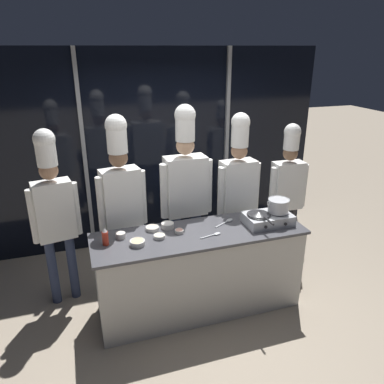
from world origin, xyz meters
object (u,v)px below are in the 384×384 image
at_px(prep_bowl_shrimp, 179,231).
at_px(prep_bowl_rice, 168,225).
at_px(chef_sous, 121,194).
at_px(prep_bowl_chicken, 152,228).
at_px(prep_bowl_ginger, 137,242).
at_px(stock_pot, 278,205).
at_px(squeeze_bottle_chili, 105,237).
at_px(chef_line, 186,185).
at_px(serving_spoon_slotted, 214,234).
at_px(chef_apprentice, 287,184).
at_px(prep_bowl_noodles, 159,236).
at_px(portable_stove, 268,219).
at_px(chef_pastry, 238,184).
at_px(prep_bowl_onion, 121,235).
at_px(frying_pan, 259,213).
at_px(serving_spoon_solid, 228,221).
at_px(chef_head, 54,206).

xyz_separation_m(prep_bowl_shrimp, prep_bowl_rice, (-0.08, 0.15, 0.01)).
xyz_separation_m(prep_bowl_rice, chef_sous, (-0.41, 0.37, 0.26)).
relative_size(prep_bowl_chicken, prep_bowl_ginger, 0.94).
distance_m(stock_pot, chef_sous, 1.68).
distance_m(squeeze_bottle_chili, chef_line, 1.17).
xyz_separation_m(serving_spoon_slotted, chef_apprentice, (1.26, 0.71, 0.15)).
bearing_deg(serving_spoon_slotted, prep_bowl_shrimp, 154.54).
relative_size(prep_bowl_noodles, chef_apprentice, 0.06).
xyz_separation_m(portable_stove, chef_pastry, (-0.07, 0.63, 0.18)).
relative_size(portable_stove, prep_bowl_onion, 5.13).
height_order(prep_bowl_onion, prep_bowl_noodles, prep_bowl_onion).
xyz_separation_m(prep_bowl_chicken, chef_sous, (-0.25, 0.36, 0.27)).
distance_m(frying_pan, serving_spoon_solid, 0.35).
xyz_separation_m(prep_bowl_ginger, chef_sous, (-0.05, 0.63, 0.26)).
height_order(prep_bowl_shrimp, prep_bowl_ginger, prep_bowl_ginger).
xyz_separation_m(stock_pot, prep_bowl_rice, (-1.16, 0.24, -0.17)).
relative_size(frying_pan, prep_bowl_ginger, 2.91).
distance_m(prep_bowl_rice, serving_spoon_slotted, 0.51).
xyz_separation_m(prep_bowl_ginger, chef_line, (0.70, 0.69, 0.27)).
bearing_deg(chef_apprentice, frying_pan, 42.54).
distance_m(prep_bowl_shrimp, serving_spoon_solid, 0.58).
bearing_deg(prep_bowl_ginger, chef_sous, 94.41).
relative_size(frying_pan, prep_bowl_rice, 3.23).
height_order(frying_pan, prep_bowl_chicken, frying_pan).
bearing_deg(prep_bowl_shrimp, prep_bowl_noodles, -168.86).
distance_m(prep_bowl_rice, chef_head, 1.19).
distance_m(prep_bowl_chicken, prep_bowl_rice, 0.16).
distance_m(prep_bowl_chicken, serving_spoon_slotted, 0.65).
distance_m(prep_bowl_noodles, prep_bowl_rice, 0.23).
bearing_deg(serving_spoon_solid, prep_bowl_onion, -179.61).
bearing_deg(chef_head, prep_bowl_shrimp, 144.61).
bearing_deg(squeeze_bottle_chili, serving_spoon_solid, 4.45).
bearing_deg(chef_pastry, stock_pot, 102.23).
bearing_deg(portable_stove, prep_bowl_rice, 167.24).
bearing_deg(chef_pastry, chef_head, -3.92).
bearing_deg(squeeze_bottle_chili, prep_bowl_ginger, -19.10).
relative_size(prep_bowl_ginger, serving_spoon_solid, 0.57).
distance_m(serving_spoon_slotted, serving_spoon_solid, 0.34).
xyz_separation_m(prep_bowl_onion, serving_spoon_slotted, (0.90, -0.23, -0.02)).
relative_size(portable_stove, prep_bowl_ginger, 3.36).
bearing_deg(prep_bowl_shrimp, chef_pastry, 31.61).
relative_size(prep_bowl_onion, chef_sous, 0.05).
distance_m(chef_line, chef_apprentice, 1.34).
bearing_deg(frying_pan, chef_head, 162.52).
bearing_deg(prep_bowl_ginger, chef_line, 44.89).
height_order(prep_bowl_onion, chef_apprentice, chef_apprentice).
height_order(serving_spoon_solid, chef_line, chef_line).
height_order(chef_pastry, chef_apprentice, chef_pastry).
bearing_deg(squeeze_bottle_chili, chef_line, 31.15).
bearing_deg(prep_bowl_ginger, frying_pan, 0.96).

